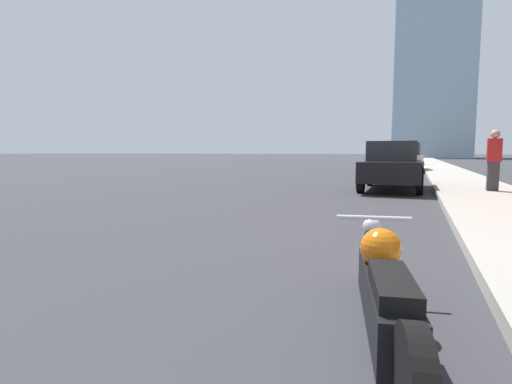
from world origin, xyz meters
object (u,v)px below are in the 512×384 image
Objects in this scene: parked_car_green at (409,155)px; pedestrian at (494,160)px; parked_car_red at (407,156)px; motorcycle at (384,291)px; parked_car_silver at (406,158)px; parked_car_black at (392,165)px.

parked_car_green is 37.16m from pedestrian.
pedestrian reaches higher than parked_car_red.
motorcycle is 10.51m from pedestrian.
pedestrian is (2.53, -13.69, 0.16)m from parked_car_silver.
pedestrian is (2.24, 10.24, 0.68)m from motorcycle.
parked_car_red is at bearing 80.35° from motorcycle.
parked_car_green is (-0.41, 47.31, 0.45)m from motorcycle.
motorcycle is 0.64× the size of parked_car_red.
parked_car_silver is 2.64× the size of pedestrian.
parked_car_red is 12.60m from parked_car_green.
parked_car_silver is 1.15× the size of parked_car_red.
motorcycle is 47.32m from parked_car_green.
motorcycle is 1.48× the size of pedestrian.
pedestrian is at bearing 67.36° from motorcycle.
pedestrian reaches higher than parked_car_green.
pedestrian reaches higher than parked_car_black.
pedestrian is (2.65, -37.07, 0.23)m from parked_car_green.
parked_car_red reaches higher than motorcycle.
parked_car_green is at bearing 93.58° from parked_car_silver.
motorcycle is 0.57× the size of parked_car_green.
parked_car_black is at bearing -87.14° from parked_car_green.
parked_car_silver is at bearing -93.25° from parked_car_red.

